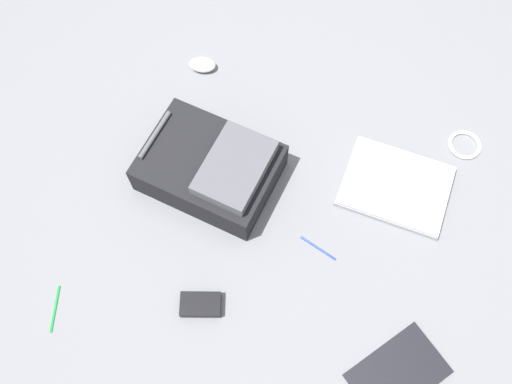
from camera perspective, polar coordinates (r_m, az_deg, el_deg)
ground_plane at (r=1.90m, az=0.89°, el=-0.79°), size 4.09×4.09×0.00m
backpack at (r=1.88m, az=-4.45°, el=2.46°), size 0.37×0.47×0.17m
laptop at (r=1.96m, az=14.00°, el=0.56°), size 0.28×0.36×0.03m
book_comic at (r=1.79m, az=14.14°, el=-17.42°), size 0.33×0.31×0.02m
computer_mouse at (r=2.17m, az=-5.45°, el=12.72°), size 0.08×0.11×0.04m
cable_coil at (r=2.12m, az=20.38°, el=4.51°), size 0.12×0.12×0.01m
power_brick at (r=1.78m, az=-5.63°, el=-11.28°), size 0.11×0.14×0.04m
pen_black at (r=1.89m, az=-19.72°, el=-11.06°), size 0.14×0.05×0.01m
pen_blue at (r=1.85m, az=6.33°, el=-5.66°), size 0.04×0.13×0.01m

